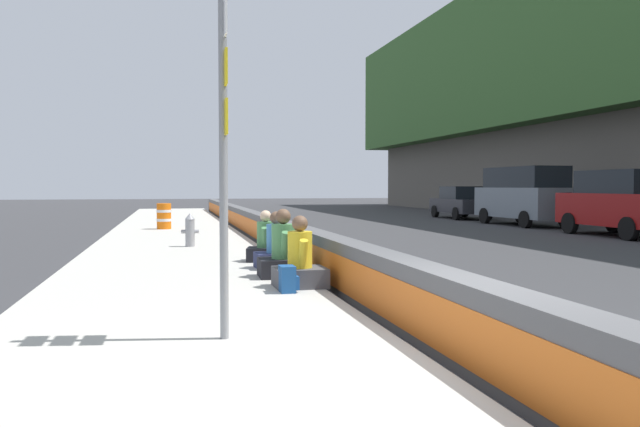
# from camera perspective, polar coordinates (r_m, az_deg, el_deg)

# --- Properties ---
(ground_plane) EXTENTS (160.00, 160.00, 0.00)m
(ground_plane) POSITION_cam_1_polar(r_m,az_deg,el_deg) (6.30, 13.83, -13.59)
(ground_plane) COLOR #353538
(ground_plane) RESTS_ON ground
(sidewalk_strip) EXTENTS (80.00, 4.40, 0.14)m
(sidewalk_strip) POSITION_cam_1_polar(r_m,az_deg,el_deg) (5.63, -11.81, -14.79)
(sidewalk_strip) COLOR #B5B2A8
(sidewalk_strip) RESTS_ON ground_plane
(jersey_barrier) EXTENTS (76.00, 0.45, 0.85)m
(jersey_barrier) POSITION_cam_1_polar(r_m,az_deg,el_deg) (6.19, 13.84, -9.82)
(jersey_barrier) COLOR #545456
(jersey_barrier) RESTS_ON ground_plane
(route_sign_post) EXTENTS (0.44, 0.09, 3.60)m
(route_sign_post) POSITION_cam_1_polar(r_m,az_deg,el_deg) (6.64, -8.68, 6.76)
(route_sign_post) COLOR gray
(route_sign_post) RESTS_ON sidewalk_strip
(fire_hydrant) EXTENTS (0.26, 0.46, 0.88)m
(fire_hydrant) POSITION_cam_1_polar(r_m,az_deg,el_deg) (16.94, -11.67, -1.43)
(fire_hydrant) COLOR gray
(fire_hydrant) RESTS_ON sidewalk_strip
(seated_person_foreground) EXTENTS (0.72, 0.82, 1.13)m
(seated_person_foreground) POSITION_cam_1_polar(r_m,az_deg,el_deg) (10.01, -1.83, -4.63)
(seated_person_foreground) COLOR #424247
(seated_person_foreground) RESTS_ON sidewalk_strip
(seated_person_middle) EXTENTS (0.77, 0.88, 1.20)m
(seated_person_middle) POSITION_cam_1_polar(r_m,az_deg,el_deg) (11.13, -3.34, -3.81)
(seated_person_middle) COLOR black
(seated_person_middle) RESTS_ON sidewalk_strip
(seated_person_rear) EXTENTS (0.71, 0.82, 1.10)m
(seated_person_rear) POSITION_cam_1_polar(r_m,az_deg,el_deg) (12.32, -3.98, -3.33)
(seated_person_rear) COLOR #23284C
(seated_person_rear) RESTS_ON sidewalk_strip
(seated_person_far) EXTENTS (0.81, 0.90, 1.08)m
(seated_person_far) POSITION_cam_1_polar(r_m,az_deg,el_deg) (13.46, -4.93, -2.87)
(seated_person_far) COLOR black
(seated_person_far) RESTS_ON sidewalk_strip
(backpack) EXTENTS (0.32, 0.28, 0.40)m
(backpack) POSITION_cam_1_polar(r_m,az_deg,el_deg) (9.53, -2.92, -5.96)
(backpack) COLOR navy
(backpack) RESTS_ON sidewalk_strip
(construction_barrel) EXTENTS (0.54, 0.54, 0.95)m
(construction_barrel) POSITION_cam_1_polar(r_m,az_deg,el_deg) (24.03, -13.92, -0.23)
(construction_barrel) COLOR orange
(construction_barrel) RESTS_ON sidewalk_strip
(parked_car_third) EXTENTS (4.82, 2.11, 2.28)m
(parked_car_third) POSITION_cam_1_polar(r_m,az_deg,el_deg) (23.90, 25.61, 0.94)
(parked_car_third) COLOR maroon
(parked_car_third) RESTS_ON ground_plane
(parked_car_fourth) EXTENTS (5.15, 2.20, 2.56)m
(parked_car_fourth) POSITION_cam_1_polar(r_m,az_deg,el_deg) (29.02, 17.94, 1.64)
(parked_car_fourth) COLOR slate
(parked_car_fourth) RESTS_ON ground_plane
(parked_car_midline) EXTENTS (4.57, 2.08, 1.71)m
(parked_car_midline) POSITION_cam_1_polar(r_m,az_deg,el_deg) (34.19, 12.63, 0.99)
(parked_car_midline) COLOR #28282D
(parked_car_midline) RESTS_ON ground_plane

